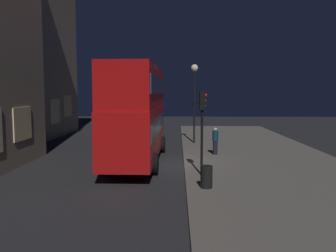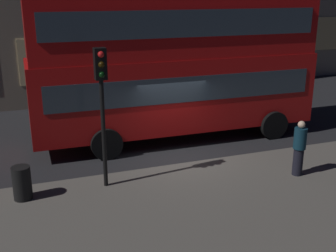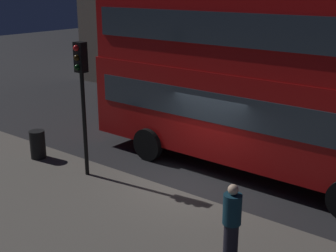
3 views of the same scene
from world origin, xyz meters
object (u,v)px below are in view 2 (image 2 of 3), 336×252
object	(u,v)px
double_decker_bus	(175,60)
traffic_light_near_kerb	(102,89)
litter_bin	(22,183)
pedestrian	(299,148)

from	to	relation	value
double_decker_bus	traffic_light_near_kerb	distance (m)	4.93
double_decker_bus	litter_bin	world-z (taller)	double_decker_bus
pedestrian	litter_bin	xyz separation A→B (m)	(-7.98, 1.20, -0.41)
traffic_light_near_kerb	pedestrian	distance (m)	6.15
traffic_light_near_kerb	litter_bin	xyz separation A→B (m)	(-2.29, -0.03, -2.40)
litter_bin	traffic_light_near_kerb	bearing A→B (deg)	0.78
traffic_light_near_kerb	pedestrian	size ratio (longest dim) A/B	2.31
double_decker_bus	litter_bin	xyz separation A→B (m)	(-5.76, -3.54, -2.48)
pedestrian	litter_bin	bearing A→B (deg)	144.13
traffic_light_near_kerb	litter_bin	size ratio (longest dim) A/B	4.27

